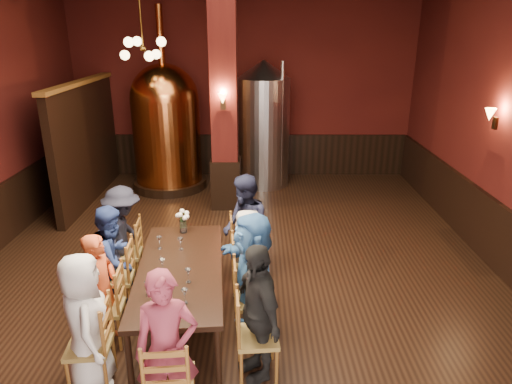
{
  "coord_description": "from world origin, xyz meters",
  "views": [
    {
      "loc": [
        0.35,
        -5.98,
        3.46
      ],
      "look_at": [
        0.32,
        0.2,
        1.23
      ],
      "focal_mm": 32.0,
      "sensor_mm": 36.0,
      "label": 1
    }
  ],
  "objects_px": {
    "dining_table": "(180,272)",
    "copper_kettle": "(166,126)",
    "steel_vessel": "(264,124)",
    "person_1": "(102,290)",
    "person_0": "(86,322)",
    "rose_vase": "(183,218)",
    "person_2": "(114,259)"
  },
  "relations": [
    {
      "from": "person_1",
      "to": "dining_table",
      "type": "bearing_deg",
      "value": -55.88
    },
    {
      "from": "rose_vase",
      "to": "person_1",
      "type": "bearing_deg",
      "value": -116.81
    },
    {
      "from": "dining_table",
      "to": "rose_vase",
      "type": "xyz_separation_m",
      "value": [
        -0.11,
        0.99,
        0.28
      ]
    },
    {
      "from": "person_1",
      "to": "rose_vase",
      "type": "bearing_deg",
      "value": -18.94
    },
    {
      "from": "dining_table",
      "to": "rose_vase",
      "type": "height_order",
      "value": "rose_vase"
    },
    {
      "from": "person_0",
      "to": "person_2",
      "type": "xyz_separation_m",
      "value": [
        -0.12,
        1.32,
        -0.02
      ]
    },
    {
      "from": "person_1",
      "to": "steel_vessel",
      "type": "relative_size",
      "value": 0.49
    },
    {
      "from": "steel_vessel",
      "to": "dining_table",
      "type": "bearing_deg",
      "value": -101.27
    },
    {
      "from": "person_1",
      "to": "steel_vessel",
      "type": "xyz_separation_m",
      "value": [
        1.88,
        5.74,
        0.73
      ]
    },
    {
      "from": "dining_table",
      "to": "steel_vessel",
      "type": "distance_m",
      "value": 5.49
    },
    {
      "from": "person_0",
      "to": "rose_vase",
      "type": "height_order",
      "value": "person_0"
    },
    {
      "from": "person_1",
      "to": "rose_vase",
      "type": "xyz_separation_m",
      "value": [
        0.71,
        1.4,
        0.29
      ]
    },
    {
      "from": "person_0",
      "to": "person_1",
      "type": "xyz_separation_m",
      "value": [
        -0.06,
        0.67,
        -0.05
      ]
    },
    {
      "from": "dining_table",
      "to": "person_2",
      "type": "distance_m",
      "value": 0.91
    },
    {
      "from": "person_2",
      "to": "rose_vase",
      "type": "distance_m",
      "value": 1.09
    },
    {
      "from": "copper_kettle",
      "to": "rose_vase",
      "type": "xyz_separation_m",
      "value": [
        0.98,
        -4.11,
        -0.46
      ]
    },
    {
      "from": "copper_kettle",
      "to": "rose_vase",
      "type": "bearing_deg",
      "value": -76.65
    },
    {
      "from": "dining_table",
      "to": "person_2",
      "type": "xyz_separation_m",
      "value": [
        -0.88,
        0.25,
        0.03
      ]
    },
    {
      "from": "person_0",
      "to": "copper_kettle",
      "type": "height_order",
      "value": "copper_kettle"
    },
    {
      "from": "rose_vase",
      "to": "person_2",
      "type": "bearing_deg",
      "value": -135.92
    },
    {
      "from": "copper_kettle",
      "to": "steel_vessel",
      "type": "height_order",
      "value": "copper_kettle"
    },
    {
      "from": "dining_table",
      "to": "copper_kettle",
      "type": "relative_size",
      "value": 0.63
    },
    {
      "from": "dining_table",
      "to": "person_2",
      "type": "height_order",
      "value": "person_2"
    },
    {
      "from": "dining_table",
      "to": "person_1",
      "type": "relative_size",
      "value": 1.81
    },
    {
      "from": "person_2",
      "to": "copper_kettle",
      "type": "height_order",
      "value": "copper_kettle"
    },
    {
      "from": "person_1",
      "to": "person_0",
      "type": "bearing_deg",
      "value": -167.1
    },
    {
      "from": "person_0",
      "to": "person_2",
      "type": "bearing_deg",
      "value": -16.37
    },
    {
      "from": "person_0",
      "to": "steel_vessel",
      "type": "distance_m",
      "value": 6.69
    },
    {
      "from": "copper_kettle",
      "to": "rose_vase",
      "type": "distance_m",
      "value": 4.25
    },
    {
      "from": "dining_table",
      "to": "copper_kettle",
      "type": "bearing_deg",
      "value": 96.99
    },
    {
      "from": "person_2",
      "to": "person_1",
      "type": "bearing_deg",
      "value": -169.02
    },
    {
      "from": "dining_table",
      "to": "person_1",
      "type": "height_order",
      "value": "person_1"
    }
  ]
}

